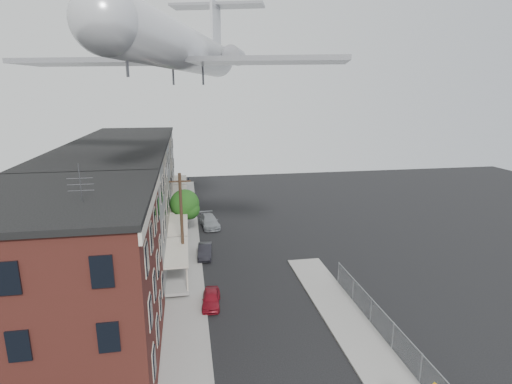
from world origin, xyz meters
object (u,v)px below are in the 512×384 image
(car_far, at_px, (209,221))
(airplane, at_px, (186,49))
(car_mid, at_px, (205,251))
(street_tree, at_px, (186,205))
(car_near, at_px, (211,299))
(utility_pole, at_px, (182,223))

(car_far, distance_m, airplane, 20.90)
(car_far, bearing_deg, car_mid, -103.22)
(street_tree, relative_size, car_mid, 1.42)
(street_tree, xyz_separation_m, car_mid, (1.67, -6.45, -2.85))
(car_near, xyz_separation_m, car_mid, (-0.00, 9.21, 0.05))
(street_tree, height_order, car_far, street_tree)
(car_far, relative_size, airplane, 0.16)
(airplane, bearing_deg, street_tree, 94.48)
(car_near, distance_m, car_far, 18.14)
(street_tree, height_order, car_near, street_tree)
(street_tree, relative_size, airplane, 0.17)
(street_tree, bearing_deg, car_mid, -75.46)
(utility_pole, xyz_separation_m, car_near, (2.00, -5.74, -4.12))
(car_near, height_order, car_mid, car_mid)
(street_tree, relative_size, car_near, 1.60)
(car_far, bearing_deg, utility_pole, -110.52)
(street_tree, bearing_deg, car_far, 42.98)
(utility_pole, height_order, car_near, utility_pole)
(street_tree, xyz_separation_m, car_far, (2.63, 2.45, -2.77))
(car_near, xyz_separation_m, car_far, (0.96, 18.11, 0.13))
(utility_pole, relative_size, street_tree, 1.73)
(utility_pole, distance_m, car_near, 7.34)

